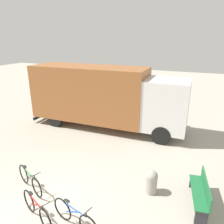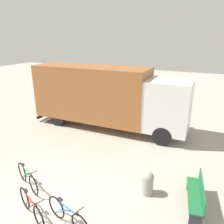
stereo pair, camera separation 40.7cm
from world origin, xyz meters
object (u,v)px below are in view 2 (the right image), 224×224
object	(u,v)px
park_bench	(197,194)
bollard_near_bench	(148,182)
delivery_truck	(106,95)
bicycle_near	(27,177)
bicycle_middle	(31,207)
bicycle_far	(68,215)

from	to	relation	value
park_bench	bollard_near_bench	world-z (taller)	park_bench
delivery_truck	bicycle_near	bearing A→B (deg)	-91.75
park_bench	bicycle_middle	world-z (taller)	park_bench
bicycle_near	bollard_near_bench	xyz separation A→B (m)	(3.83, 1.40, 0.07)
bicycle_near	park_bench	bearing A→B (deg)	38.43
delivery_truck	bollard_near_bench	xyz separation A→B (m)	(3.75, -4.54, -1.42)
bicycle_middle	bollard_near_bench	xyz separation A→B (m)	(2.70, 2.38, 0.07)
bicycle_near	bicycle_middle	size ratio (longest dim) A/B	1.00
bicycle_far	bollard_near_bench	world-z (taller)	bollard_near_bench
bicycle_near	bicycle_middle	xyz separation A→B (m)	(1.13, -0.98, 0.00)
park_bench	bollard_near_bench	distance (m)	1.53
park_bench	bicycle_middle	size ratio (longest dim) A/B	1.11
bicycle_middle	bicycle_far	bearing A→B (deg)	32.78
bicycle_far	bollard_near_bench	bearing A→B (deg)	69.45
bicycle_middle	bollard_near_bench	size ratio (longest dim) A/B	1.91
delivery_truck	bicycle_middle	xyz separation A→B (m)	(1.05, -6.92, -1.50)
delivery_truck	bicycle_near	size ratio (longest dim) A/B	5.54
bicycle_near	bicycle_far	world-z (taller)	same
delivery_truck	bicycle_far	distance (m)	7.24
bicycle_middle	bollard_near_bench	world-z (taller)	bollard_near_bench
bollard_near_bench	bicycle_middle	bearing A→B (deg)	-138.62
delivery_truck	bicycle_near	world-z (taller)	delivery_truck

